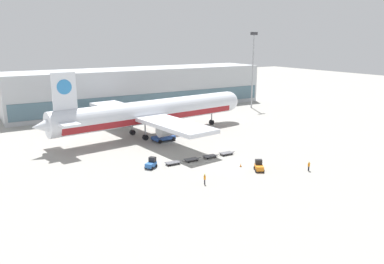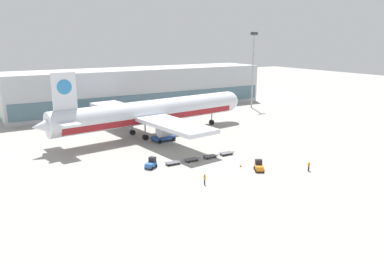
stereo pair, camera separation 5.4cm
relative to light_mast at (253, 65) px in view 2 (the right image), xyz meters
The scene contains 14 objects.
ground_plane 66.72m from the light_mast, 133.32° to the right, with size 400.00×400.00×0.00m, color #9E9B93.
terminal_building 39.82m from the light_mast, 149.83° to the left, with size 90.00×18.20×14.00m.
light_mast is the anchor object (origin of this frame).
airplane_main 51.84m from the light_mast, 159.80° to the right, with size 57.98×48.60×17.00m.
scissor_lift_loader 54.74m from the light_mast, 153.10° to the right, with size 5.51×3.89×5.44m.
baggage_tug_foreground 68.30m from the light_mast, 128.76° to the right, with size 2.53×2.82×2.00m.
baggage_tug_mid 72.27m from the light_mast, 145.31° to the right, with size 2.80×2.64×2.00m.
baggage_dolly_lead 69.09m from the light_mast, 142.91° to the right, with size 3.72×1.56×0.48m.
baggage_dolly_second 65.93m from the light_mast, 140.59° to the right, with size 3.72×1.56×0.48m.
baggage_dolly_third 62.80m from the light_mast, 137.85° to the right, with size 3.72×1.56×0.48m.
baggage_dolly_trail 59.91m from the light_mast, 135.07° to the right, with size 3.72×1.56×0.48m.
ground_crew_near 76.78m from the light_mast, 135.85° to the right, with size 0.28×0.56×1.84m.
ground_crew_far 67.83m from the light_mast, 120.83° to the right, with size 0.57×0.24×1.82m.
traffic_cone_near 66.83m from the light_mast, 131.71° to the right, with size 0.40×0.40×0.77m.
Camera 2 is at (-41.91, -54.70, 23.74)m, focal length 35.00 mm.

